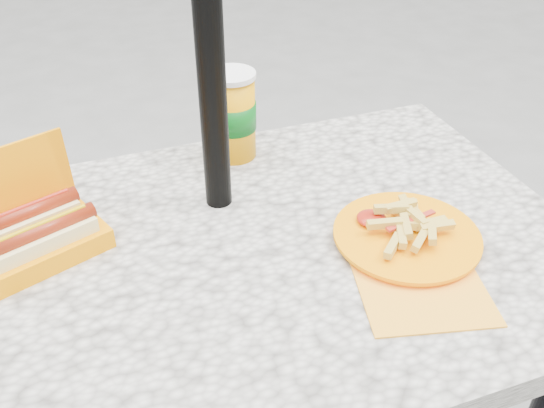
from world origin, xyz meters
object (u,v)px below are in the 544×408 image
object	(u,v)px
umbrella_pole	(208,24)
fries_plate	(407,238)
hotdog_box	(35,234)
soda_cup	(233,115)

from	to	relation	value
umbrella_pole	fries_plate	xyz separation A→B (m)	(0.28, -0.24, -0.34)
umbrella_pole	fries_plate	size ratio (longest dim) A/B	6.03
umbrella_pole	hotdog_box	distance (m)	0.46
umbrella_pole	fries_plate	world-z (taller)	umbrella_pole
hotdog_box	fries_plate	bearing A→B (deg)	-39.07
umbrella_pole	soda_cup	size ratio (longest dim) A/B	11.53
hotdog_box	soda_cup	world-z (taller)	soda_cup
umbrella_pole	hotdog_box	world-z (taller)	umbrella_pole
umbrella_pole	fries_plate	bearing A→B (deg)	-41.25
umbrella_pole	soda_cup	distance (m)	0.31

